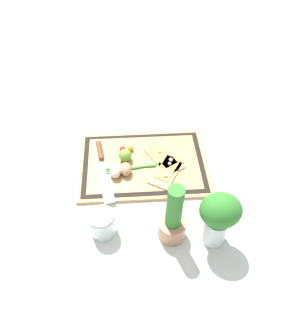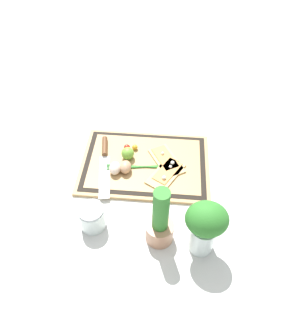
% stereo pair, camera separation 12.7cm
% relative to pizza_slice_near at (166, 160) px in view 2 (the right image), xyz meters
% --- Properties ---
extents(ground_plane, '(6.00, 6.00, 0.00)m').
position_rel_pizza_slice_near_xyz_m(ground_plane, '(0.08, 0.02, -0.02)').
color(ground_plane, silver).
extents(cutting_board, '(0.51, 0.36, 0.02)m').
position_rel_pizza_slice_near_xyz_m(cutting_board, '(0.08, 0.02, -0.01)').
color(cutting_board, tan).
rests_on(cutting_board, ground_plane).
extents(pizza_slice_near, '(0.16, 0.19, 0.02)m').
position_rel_pizza_slice_near_xyz_m(pizza_slice_near, '(0.00, 0.00, 0.00)').
color(pizza_slice_near, tan).
rests_on(pizza_slice_near, cutting_board).
extents(pizza_slice_far, '(0.16, 0.19, 0.02)m').
position_rel_pizza_slice_near_xyz_m(pizza_slice_far, '(-0.00, 0.07, 0.00)').
color(pizza_slice_far, tan).
rests_on(pizza_slice_far, cutting_board).
extents(knife, '(0.08, 0.31, 0.02)m').
position_rel_pizza_slice_near_xyz_m(knife, '(0.25, 0.00, 0.00)').
color(knife, silver).
rests_on(knife, cutting_board).
extents(egg_brown, '(0.04, 0.06, 0.04)m').
position_rel_pizza_slice_near_xyz_m(egg_brown, '(0.16, 0.07, 0.02)').
color(egg_brown, tan).
rests_on(egg_brown, cutting_board).
extents(egg_pink, '(0.04, 0.06, 0.04)m').
position_rel_pizza_slice_near_xyz_m(egg_pink, '(0.20, 0.08, 0.02)').
color(egg_pink, beige).
rests_on(egg_pink, cutting_board).
extents(lime, '(0.05, 0.05, 0.05)m').
position_rel_pizza_slice_near_xyz_m(lime, '(0.16, -0.00, 0.02)').
color(lime, '#70A838').
rests_on(lime, cutting_board).
extents(cherry_tomato_red, '(0.03, 0.03, 0.03)m').
position_rel_pizza_slice_near_xyz_m(cherry_tomato_red, '(0.16, -0.05, 0.01)').
color(cherry_tomato_red, red).
rests_on(cherry_tomato_red, cutting_board).
extents(cherry_tomato_yellow, '(0.02, 0.02, 0.02)m').
position_rel_pizza_slice_near_xyz_m(cherry_tomato_yellow, '(0.13, -0.06, 0.01)').
color(cherry_tomato_yellow, gold).
rests_on(cherry_tomato_yellow, cutting_board).
extents(scallion_bunch, '(0.30, 0.06, 0.01)m').
position_rel_pizza_slice_near_xyz_m(scallion_bunch, '(0.09, 0.04, -0.00)').
color(scallion_bunch, '#2D7528').
rests_on(scallion_bunch, cutting_board).
extents(herb_pot, '(0.09, 0.09, 0.25)m').
position_rel_pizza_slice_near_xyz_m(herb_pot, '(0.01, 0.34, 0.06)').
color(herb_pot, '#AD7A5B').
rests_on(herb_pot, ground_plane).
extents(sauce_jar, '(0.09, 0.09, 0.09)m').
position_rel_pizza_slice_near_xyz_m(sauce_jar, '(0.24, 0.31, 0.02)').
color(sauce_jar, silver).
rests_on(sauce_jar, ground_plane).
extents(herb_glass, '(0.13, 0.11, 0.22)m').
position_rel_pizza_slice_near_xyz_m(herb_glass, '(-0.13, 0.36, 0.11)').
color(herb_glass, silver).
rests_on(herb_glass, ground_plane).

